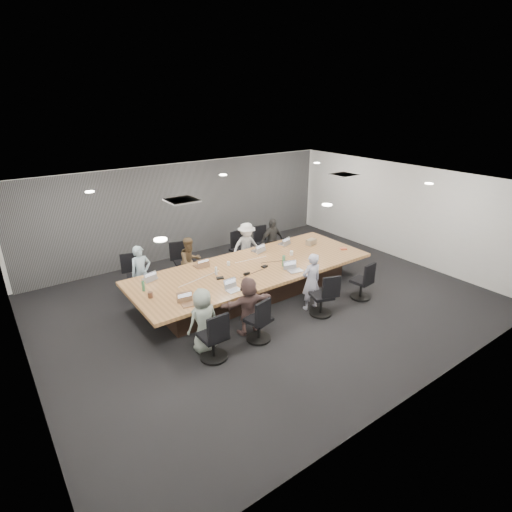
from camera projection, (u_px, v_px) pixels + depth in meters
floor at (266, 301)px, 9.59m from camera, size 10.00×8.00×0.00m
ceiling at (267, 186)px, 8.54m from camera, size 10.00×8.00×0.00m
wall_back at (187, 209)px, 12.08m from camera, size 10.00×0.00×2.80m
wall_front at (425, 323)px, 6.06m from camera, size 10.00×0.00×2.80m
wall_left at (17, 312)px, 6.36m from camera, size 0.00×8.00×2.80m
wall_right at (401, 212)px, 11.78m from camera, size 0.00×8.00×2.80m
curtain at (188, 210)px, 12.02m from camera, size 9.80×0.04×2.80m
conference_table at (254, 279)px, 9.82m from camera, size 6.00×2.20×0.74m
chair_0 at (137, 278)px, 9.84m from camera, size 0.70×0.70×0.83m
chair_1 at (185, 265)px, 10.53m from camera, size 0.71×0.71×0.88m
chair_2 at (240, 253)px, 11.49m from camera, size 0.62×0.62×0.79m
chair_3 at (265, 246)px, 11.98m from camera, size 0.58×0.58×0.78m
chair_4 at (213, 340)px, 7.38m from camera, size 0.56×0.56×0.82m
chair_5 at (259, 323)px, 7.95m from camera, size 0.64×0.64×0.78m
chair_6 at (321, 299)px, 8.89m from camera, size 0.67×0.67×0.78m
chair_7 at (361, 284)px, 9.62m from camera, size 0.56×0.56×0.75m
person_0 at (141, 273)px, 9.47m from camera, size 0.51×0.34×1.36m
laptop_0 at (150, 279)px, 9.03m from camera, size 0.34×0.27×0.02m
person_1 at (190, 262)px, 10.19m from camera, size 0.71×0.60×1.31m
laptop_1 at (200, 265)px, 9.74m from camera, size 0.32×0.22×0.02m
person_2 at (247, 247)px, 11.12m from camera, size 0.95×0.62×1.37m
laptop_2 at (258, 250)px, 10.68m from camera, size 0.39×0.31×0.02m
person_3 at (272, 241)px, 11.61m from camera, size 0.79×0.34×1.34m
laptop_3 at (284, 244)px, 11.17m from camera, size 0.36×0.29×0.02m
person_4 at (203, 320)px, 7.56m from camera, size 0.66×0.46×1.29m
laptop_4 at (190, 304)px, 7.93m from camera, size 0.35×0.27×0.02m
person_5 at (248, 306)px, 8.13m from camera, size 1.20×0.54×1.25m
laptop_5 at (234, 290)px, 8.50m from camera, size 0.32×0.23×0.02m
person_6 at (311, 282)px, 9.05m from camera, size 0.53×0.38×1.36m
laptop_6 at (295, 271)px, 9.44m from camera, size 0.39×0.30×0.02m
bottle_green_left at (143, 286)px, 8.45m from camera, size 0.07×0.07×0.23m
bottle_green_right at (284, 261)px, 9.68m from camera, size 0.09×0.09×0.27m
bottle_clear at (216, 271)px, 9.22m from camera, size 0.07×0.07×0.20m
cup_white_far at (228, 264)px, 9.74m from camera, size 0.10×0.10×0.10m
cup_white_near at (291, 253)px, 10.37m from camera, size 0.10×0.10×0.11m
mug_brown at (150, 295)px, 8.19m from camera, size 0.13×0.13×0.12m
mic_left at (220, 278)px, 9.05m from camera, size 0.19×0.16×0.03m
mic_right at (264, 266)px, 9.67m from camera, size 0.16×0.12×0.03m
stapler at (247, 274)px, 9.24m from camera, size 0.16×0.05×0.06m
canvas_bag at (311, 242)px, 11.09m from camera, size 0.31×0.23×0.15m
snack_packet at (343, 249)px, 10.77m from camera, size 0.21×0.19×0.04m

